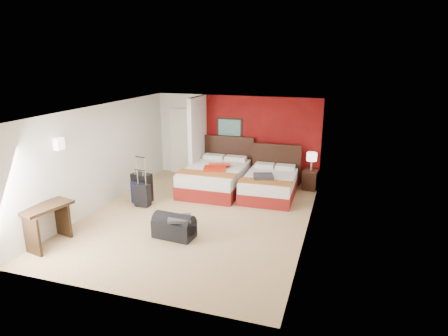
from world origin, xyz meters
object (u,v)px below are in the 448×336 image
at_px(table_lamp, 311,162).
at_px(desk, 48,225).
at_px(red_suitcase_open, 217,167).
at_px(nightstand, 310,180).
at_px(duffel_bag, 174,228).
at_px(bed_left, 215,179).
at_px(suitcase_black, 142,188).
at_px(suitcase_charcoal, 143,196).
at_px(bed_right, 269,186).
at_px(suitcase_navy, 140,193).

height_order(table_lamp, desk, table_lamp).
distance_m(red_suitcase_open, nightstand, 2.64).
bearing_deg(duffel_bag, table_lamp, 63.89).
bearing_deg(desk, bed_left, 75.59).
bearing_deg(suitcase_black, desk, -90.22).
height_order(red_suitcase_open, suitcase_charcoal, red_suitcase_open).
distance_m(bed_right, nightstand, 1.34).
distance_m(bed_left, table_lamp, 2.71).
bearing_deg(red_suitcase_open, duffel_bag, -102.67).
xyz_separation_m(bed_left, bed_right, (1.53, -0.03, -0.05)).
distance_m(bed_right, table_lamp, 1.44).
distance_m(nightstand, suitcase_navy, 4.67).
bearing_deg(nightstand, bed_left, -153.42).
height_order(nightstand, suitcase_black, suitcase_black).
bearing_deg(red_suitcase_open, table_lamp, 8.43).
xyz_separation_m(bed_right, desk, (-3.59, -4.06, 0.13)).
xyz_separation_m(suitcase_charcoal, desk, (-0.75, -2.38, 0.14)).
bearing_deg(suitcase_charcoal, red_suitcase_open, 50.47).
bearing_deg(duffel_bag, nightstand, 63.89).
distance_m(bed_right, suitcase_navy, 3.36).
height_order(bed_left, suitcase_black, suitcase_black).
xyz_separation_m(bed_left, suitcase_charcoal, (-1.31, -1.71, -0.06)).
relative_size(red_suitcase_open, nightstand, 1.43).
height_order(suitcase_navy, duffel_bag, suitcase_navy).
bearing_deg(suitcase_navy, suitcase_black, 94.75).
distance_m(nightstand, suitcase_charcoal, 4.62).
relative_size(red_suitcase_open, desk, 0.80).
distance_m(table_lamp, suitcase_navy, 4.70).
bearing_deg(suitcase_black, nightstand, 42.25).
bearing_deg(desk, table_lamp, 59.71).
bearing_deg(bed_left, bed_right, -1.35).
relative_size(red_suitcase_open, suitcase_charcoal, 1.45).
bearing_deg(bed_right, suitcase_navy, -154.74).
bearing_deg(table_lamp, desk, -132.64).
bearing_deg(desk, bed_right, 60.87).
bearing_deg(bed_right, duffel_bag, -116.03).
bearing_deg(suitcase_navy, table_lamp, 35.88).
height_order(red_suitcase_open, desk, desk).
bearing_deg(desk, duffel_bag, 37.87).
distance_m(red_suitcase_open, suitcase_charcoal, 2.19).
distance_m(table_lamp, duffel_bag, 4.61).
xyz_separation_m(suitcase_navy, desk, (-0.58, -2.55, 0.14)).
bearing_deg(nightstand, red_suitcase_open, -150.62).
xyz_separation_m(table_lamp, suitcase_charcoal, (-3.83, -2.59, -0.53)).
height_order(suitcase_black, duffel_bag, suitcase_black).
relative_size(suitcase_black, suitcase_charcoal, 1.33).
height_order(table_lamp, suitcase_charcoal, table_lamp).
bearing_deg(table_lamp, bed_left, -160.67).
xyz_separation_m(bed_right, duffel_bag, (-1.38, -3.00, -0.07)).
bearing_deg(red_suitcase_open, nightstand, 8.43).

